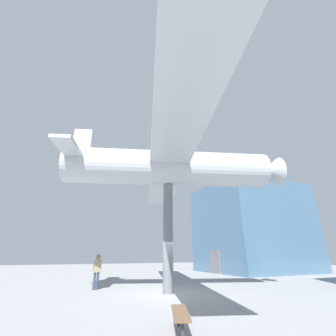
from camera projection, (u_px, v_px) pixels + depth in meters
ground_plane at (168, 294)px, 11.43m from camera, size 80.00×80.00×0.00m
glass_pavilion_left at (252, 228)px, 26.85m from camera, size 9.64×11.11×10.12m
support_pylon_central at (168, 235)px, 12.46m from camera, size 0.55×0.55×5.79m
suspended_airplane at (172, 168)px, 13.91m from camera, size 20.24×13.82×3.49m
visitor_person at (97, 269)px, 13.02m from camera, size 0.29×0.43×1.87m
plaza_bench at (180, 314)px, 5.78m from camera, size 1.79×1.03×0.50m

